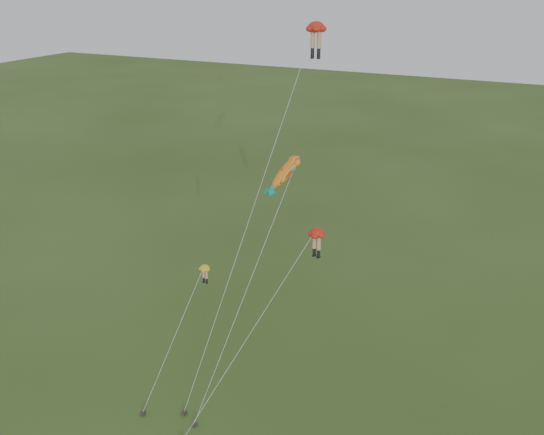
% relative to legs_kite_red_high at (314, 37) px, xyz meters
% --- Properties ---
extents(ground, '(300.00, 300.00, 0.00)m').
position_rel_legs_kite_red_high_xyz_m(ground, '(-3.35, -10.87, -24.26)').
color(ground, '#324719').
rests_on(ground, ground).
extents(legs_kite_red_high, '(5.27, 12.90, 25.25)m').
position_rel_legs_kite_red_high_xyz_m(legs_kite_red_high, '(0.00, 0.00, 0.00)').
color(legs_kite_red_high, red).
rests_on(legs_kite_red_high, ground).
extents(legs_kite_red_mid, '(5.81, 11.77, 12.01)m').
position_rel_legs_kite_red_high_xyz_m(legs_kite_red_mid, '(1.92, -3.85, -12.99)').
color(legs_kite_red_mid, red).
rests_on(legs_kite_red_mid, ground).
extents(legs_kite_yellow, '(1.85, 7.42, 8.73)m').
position_rel_legs_kite_red_high_xyz_m(legs_kite_yellow, '(-5.65, -6.62, -16.38)').
color(legs_kite_yellow, gold).
rests_on(legs_kite_yellow, ground).
extents(fish_kite, '(4.28, 9.33, 17.34)m').
position_rel_legs_kite_red_high_xyz_m(fish_kite, '(0.11, -4.78, -8.25)').
color(fish_kite, gold).
rests_on(fish_kite, ground).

